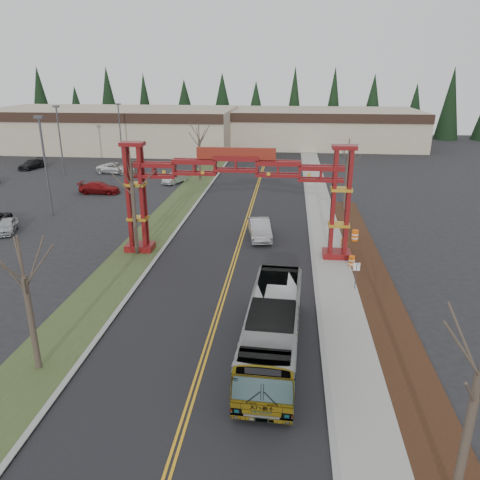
# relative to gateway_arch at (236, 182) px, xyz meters

# --- Properties ---
(ground) EXTENTS (200.00, 200.00, 0.00)m
(ground) POSITION_rel_gateway_arch_xyz_m (-0.00, -18.00, -5.98)
(ground) COLOR black
(ground) RESTS_ON ground
(road) EXTENTS (12.00, 110.00, 0.02)m
(road) POSITION_rel_gateway_arch_xyz_m (-0.00, 7.00, -5.97)
(road) COLOR black
(road) RESTS_ON ground
(lane_line_left) EXTENTS (0.12, 100.00, 0.01)m
(lane_line_left) POSITION_rel_gateway_arch_xyz_m (-0.12, 7.00, -5.96)
(lane_line_left) COLOR gold
(lane_line_left) RESTS_ON road
(lane_line_right) EXTENTS (0.12, 100.00, 0.01)m
(lane_line_right) POSITION_rel_gateway_arch_xyz_m (0.12, 7.00, -5.96)
(lane_line_right) COLOR gold
(lane_line_right) RESTS_ON road
(curb_right) EXTENTS (0.30, 110.00, 0.15)m
(curb_right) POSITION_rel_gateway_arch_xyz_m (6.15, 7.00, -5.91)
(curb_right) COLOR gray
(curb_right) RESTS_ON ground
(sidewalk_right) EXTENTS (2.60, 110.00, 0.14)m
(sidewalk_right) POSITION_rel_gateway_arch_xyz_m (7.60, 7.00, -5.91)
(sidewalk_right) COLOR gray
(sidewalk_right) RESTS_ON ground
(landscape_strip) EXTENTS (2.60, 50.00, 0.12)m
(landscape_strip) POSITION_rel_gateway_arch_xyz_m (10.20, -8.00, -5.92)
(landscape_strip) COLOR black
(landscape_strip) RESTS_ON ground
(grass_median) EXTENTS (4.00, 110.00, 0.08)m
(grass_median) POSITION_rel_gateway_arch_xyz_m (-8.00, 7.00, -5.94)
(grass_median) COLOR #344321
(grass_median) RESTS_ON ground
(curb_left) EXTENTS (0.30, 110.00, 0.15)m
(curb_left) POSITION_rel_gateway_arch_xyz_m (-6.15, 7.00, -5.91)
(curb_left) COLOR gray
(curb_left) RESTS_ON ground
(gateway_arch) EXTENTS (18.20, 1.60, 8.90)m
(gateway_arch) POSITION_rel_gateway_arch_xyz_m (0.00, 0.00, 0.00)
(gateway_arch) COLOR maroon
(gateway_arch) RESTS_ON ground
(retail_building_west) EXTENTS (46.00, 22.30, 7.50)m
(retail_building_west) POSITION_rel_gateway_arch_xyz_m (-30.00, 53.96, -2.22)
(retail_building_west) COLOR tan
(retail_building_west) RESTS_ON ground
(retail_building_east) EXTENTS (38.00, 20.30, 7.00)m
(retail_building_east) POSITION_rel_gateway_arch_xyz_m (10.00, 61.95, -2.47)
(retail_building_east) COLOR tan
(retail_building_east) RESTS_ON ground
(conifer_treeline) EXTENTS (116.10, 5.60, 13.00)m
(conifer_treeline) POSITION_rel_gateway_arch_xyz_m (0.25, 74.00, 0.50)
(conifer_treeline) COLOR black
(conifer_treeline) RESTS_ON ground
(transit_bus) EXTENTS (3.07, 11.21, 3.09)m
(transit_bus) POSITION_rel_gateway_arch_xyz_m (3.49, -13.95, -4.44)
(transit_bus) COLOR #96999D
(transit_bus) RESTS_ON ground
(silver_sedan) EXTENTS (2.54, 5.25, 1.66)m
(silver_sedan) POSITION_rel_gateway_arch_xyz_m (1.63, 4.18, -5.15)
(silver_sedan) COLOR #A5A8AD
(silver_sedan) RESTS_ON ground
(parked_car_near_a) EXTENTS (2.71, 4.08, 1.29)m
(parked_car_near_a) POSITION_rel_gateway_arch_xyz_m (-21.56, 3.24, -5.34)
(parked_car_near_a) COLOR #AEB3B6
(parked_car_near_a) RESTS_ON ground
(parked_car_mid_a) EXTENTS (4.90, 2.05, 1.41)m
(parked_car_mid_a) POSITION_rel_gateway_arch_xyz_m (-18.86, 18.40, -5.28)
(parked_car_mid_a) COLOR maroon
(parked_car_mid_a) RESTS_ON ground
(parked_car_far_a) EXTENTS (2.99, 4.35, 1.36)m
(parked_car_far_a) POSITION_rel_gateway_arch_xyz_m (-11.00, 24.93, -5.30)
(parked_car_far_a) COLOR #ACB1B4
(parked_car_far_a) RESTS_ON ground
(parked_car_far_b) EXTENTS (5.71, 3.24, 1.50)m
(parked_car_far_b) POSITION_rel_gateway_arch_xyz_m (-21.17, 30.35, -5.23)
(parked_car_far_b) COLOR white
(parked_car_far_b) RESTS_ON ground
(parked_car_far_c) EXTENTS (2.98, 5.11, 1.39)m
(parked_car_far_c) POSITION_rel_gateway_arch_xyz_m (-35.17, 32.34, -5.29)
(parked_car_far_c) COLOR black
(parked_car_far_c) RESTS_ON ground
(bare_tree_median_near) EXTENTS (3.00, 3.00, 7.03)m
(bare_tree_median_near) POSITION_rel_gateway_arch_xyz_m (-8.00, -16.48, -0.96)
(bare_tree_median_near) COLOR #382D26
(bare_tree_median_near) RESTS_ON ground
(bare_tree_median_mid) EXTENTS (3.09, 3.09, 8.08)m
(bare_tree_median_mid) POSITION_rel_gateway_arch_xyz_m (-8.00, -0.79, 0.01)
(bare_tree_median_mid) COLOR #382D26
(bare_tree_median_mid) RESTS_ON ground
(bare_tree_median_far) EXTENTS (3.20, 3.20, 7.73)m
(bare_tree_median_far) POSITION_rel_gateway_arch_xyz_m (-8.00, 26.77, -0.40)
(bare_tree_median_far) COLOR #382D26
(bare_tree_median_far) RESTS_ON ground
(bare_tree_right_near) EXTENTS (3.05, 3.05, 7.26)m
(bare_tree_right_near) POSITION_rel_gateway_arch_xyz_m (10.00, -22.38, -0.77)
(bare_tree_right_near) COLOR #382D26
(bare_tree_right_near) RESTS_ON ground
(bare_tree_right_far) EXTENTS (2.97, 2.97, 7.57)m
(bare_tree_right_far) POSITION_rel_gateway_arch_xyz_m (10.00, 13.84, -0.41)
(bare_tree_right_far) COLOR #382D26
(bare_tree_right_far) RESTS_ON ground
(light_pole_near) EXTENTS (0.87, 0.43, 9.98)m
(light_pole_near) POSITION_rel_gateway_arch_xyz_m (-20.16, 8.96, -0.21)
(light_pole_near) COLOR #3F3F44
(light_pole_near) RESTS_ON ground
(light_pole_mid) EXTENTS (0.83, 0.42, 9.62)m
(light_pole_mid) POSITION_rel_gateway_arch_xyz_m (-28.39, 28.90, -0.42)
(light_pole_mid) COLOR #3F3F44
(light_pole_mid) RESTS_ON ground
(light_pole_far) EXTENTS (0.80, 0.40, 9.26)m
(light_pole_far) POSITION_rel_gateway_arch_xyz_m (-23.66, 40.22, -0.62)
(light_pole_far) COLOR #3F3F44
(light_pole_far) RESTS_ON ground
(street_sign) EXTENTS (0.46, 0.05, 2.01)m
(street_sign) POSITION_rel_gateway_arch_xyz_m (8.72, -5.78, -4.54)
(street_sign) COLOR #3F3F44
(street_sign) RESTS_ON ground
(barrel_south) EXTENTS (0.48, 0.48, 0.89)m
(barrel_south) POSITION_rel_gateway_arch_xyz_m (8.97, -1.69, -5.54)
(barrel_south) COLOR #E75B0C
(barrel_south) RESTS_ON ground
(barrel_mid) EXTENTS (0.55, 0.55, 1.02)m
(barrel_mid) POSITION_rel_gateway_arch_xyz_m (8.74, 1.82, -5.47)
(barrel_mid) COLOR #E75B0C
(barrel_mid) RESTS_ON ground
(barrel_north) EXTENTS (0.58, 0.58, 1.07)m
(barrel_north) POSITION_rel_gateway_arch_xyz_m (9.91, 4.04, -5.45)
(barrel_north) COLOR #E75B0C
(barrel_north) RESTS_ON ground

